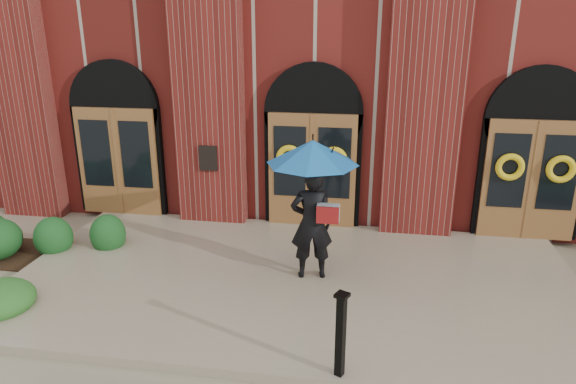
# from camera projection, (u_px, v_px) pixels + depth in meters

# --- Properties ---
(ground) EXTENTS (90.00, 90.00, 0.00)m
(ground) POSITION_uv_depth(u_px,v_px,m) (293.00, 289.00, 9.04)
(ground) COLOR gray
(ground) RESTS_ON ground
(landing) EXTENTS (10.00, 5.30, 0.15)m
(landing) POSITION_uv_depth(u_px,v_px,m) (294.00, 282.00, 9.15)
(landing) COLOR gray
(landing) RESTS_ON ground
(church_building) EXTENTS (16.20, 12.53, 7.00)m
(church_building) POSITION_uv_depth(u_px,v_px,m) (336.00, 54.00, 16.14)
(church_building) COLOR maroon
(church_building) RESTS_ON ground
(man_with_umbrella) EXTENTS (1.85, 1.85, 2.48)m
(man_with_umbrella) POSITION_uv_depth(u_px,v_px,m) (312.00, 183.00, 8.66)
(man_with_umbrella) COLOR black
(man_with_umbrella) RESTS_ON landing
(metal_post) EXTENTS (0.21, 0.21, 1.18)m
(metal_post) POSITION_uv_depth(u_px,v_px,m) (341.00, 333.00, 6.44)
(metal_post) COLOR black
(metal_post) RESTS_ON landing
(hedge_wall_left) EXTENTS (2.97, 1.19, 0.76)m
(hedge_wall_left) POSITION_uv_depth(u_px,v_px,m) (28.00, 238.00, 10.21)
(hedge_wall_left) COLOR #17451A
(hedge_wall_left) RESTS_ON ground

